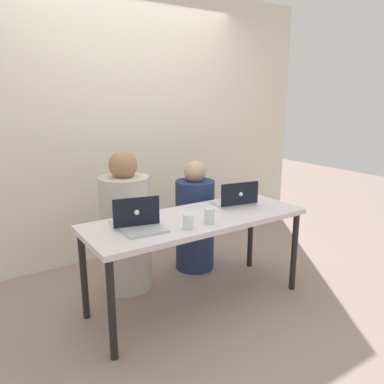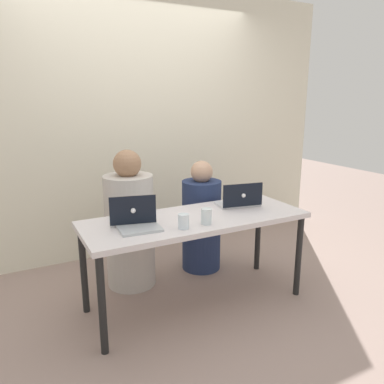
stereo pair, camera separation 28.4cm
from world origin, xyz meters
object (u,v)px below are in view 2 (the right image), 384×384
(person_on_right, at_px, (201,222))
(water_glass_left, at_px, (184,222))
(person_on_left, at_px, (130,227))
(laptop_back_right, at_px, (239,201))
(laptop_front_left, at_px, (138,222))
(laptop_back_left, at_px, (132,217))
(water_glass_center, at_px, (206,217))

(person_on_right, bearing_deg, water_glass_left, 62.73)
(person_on_left, xyz_separation_m, person_on_right, (0.70, 0.00, -0.06))
(person_on_right, height_order, laptop_back_right, person_on_right)
(laptop_front_left, bearing_deg, laptop_back_left, 94.81)
(water_glass_left, bearing_deg, person_on_left, 101.74)
(laptop_back_right, distance_m, water_glass_left, 0.71)
(person_on_left, height_order, person_on_right, person_on_left)
(person_on_right, bearing_deg, laptop_back_left, 38.64)
(laptop_back_left, bearing_deg, person_on_right, -137.85)
(person_on_left, distance_m, laptop_back_left, 0.54)
(person_on_left, relative_size, person_on_right, 1.14)
(person_on_right, bearing_deg, laptop_back_right, 112.37)
(laptop_front_left, relative_size, water_glass_left, 2.86)
(person_on_left, relative_size, laptop_front_left, 4.00)
(person_on_right, xyz_separation_m, water_glass_left, (-0.55, -0.73, 0.30))
(laptop_front_left, relative_size, laptop_back_left, 0.81)
(person_on_right, distance_m, water_glass_left, 0.96)
(laptop_back_left, relative_size, laptop_back_right, 0.97)
(water_glass_center, bearing_deg, laptop_back_left, 150.39)
(person_on_left, relative_size, water_glass_left, 11.44)
(person_on_left, bearing_deg, water_glass_left, 103.51)
(laptop_front_left, distance_m, water_glass_left, 0.31)
(laptop_front_left, distance_m, laptop_back_right, 0.94)
(laptop_back_right, relative_size, water_glass_left, 3.61)
(laptop_front_left, bearing_deg, person_on_left, 82.56)
(laptop_front_left, distance_m, water_glass_center, 0.48)
(person_on_right, height_order, laptop_front_left, person_on_right)
(laptop_back_left, bearing_deg, water_glass_center, 163.28)
(person_on_left, xyz_separation_m, water_glass_center, (0.34, -0.72, 0.24))
(person_on_right, xyz_separation_m, water_glass_center, (-0.36, -0.72, 0.31))
(person_on_right, bearing_deg, laptop_front_left, 44.82)
(water_glass_center, bearing_deg, laptop_front_left, 163.26)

